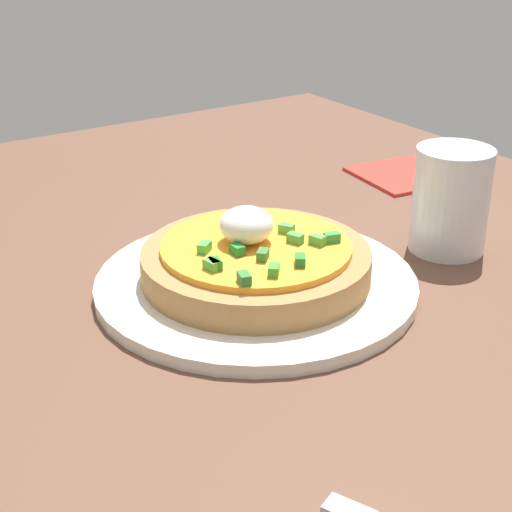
# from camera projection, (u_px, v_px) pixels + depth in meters

# --- Properties ---
(dining_table) EXTENTS (1.12, 0.78, 0.03)m
(dining_table) POSITION_uv_depth(u_px,v_px,m) (336.00, 295.00, 0.69)
(dining_table) COLOR brown
(dining_table) RESTS_ON ground
(plate) EXTENTS (0.27, 0.27, 0.01)m
(plate) POSITION_uv_depth(u_px,v_px,m) (256.00, 283.00, 0.66)
(plate) COLOR silver
(plate) RESTS_ON dining_table
(pizza) EXTENTS (0.19, 0.19, 0.06)m
(pizza) POSITION_uv_depth(u_px,v_px,m) (256.00, 260.00, 0.65)
(pizza) COLOR #AD7C48
(pizza) RESTS_ON plate
(cup_far) EXTENTS (0.07, 0.07, 0.10)m
(cup_far) POSITION_uv_depth(u_px,v_px,m) (450.00, 202.00, 0.72)
(cup_far) COLOR silver
(cup_far) RESTS_ON dining_table
(napkin) EXTENTS (0.12, 0.12, 0.00)m
(napkin) POSITION_uv_depth(u_px,v_px,m) (404.00, 175.00, 0.92)
(napkin) COLOR red
(napkin) RESTS_ON dining_table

